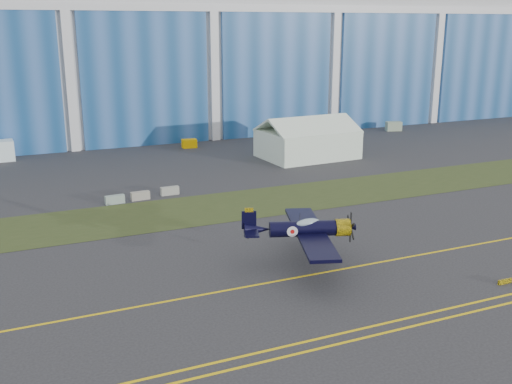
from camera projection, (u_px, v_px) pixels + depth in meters
name	position (u px, v px, depth m)	size (l,w,h in m)	color
ground	(164.00, 272.00, 45.32)	(260.00, 260.00, 0.00)	#323235
grass_median	(126.00, 219.00, 57.66)	(260.00, 10.00, 0.02)	#475128
hangar	(52.00, 43.00, 104.61)	(220.00, 45.70, 30.00)	silver
taxiway_centreline	(183.00, 298.00, 40.91)	(200.00, 0.20, 0.02)	yellow
edge_line_near	(234.00, 369.00, 32.53)	(80.00, 0.20, 0.02)	yellow
edge_line_far	(228.00, 360.00, 33.41)	(80.00, 0.20, 0.02)	yellow
guard_board_right	(505.00, 282.00, 43.18)	(1.20, 0.15, 0.35)	yellow
warbird	(303.00, 229.00, 45.67)	(13.00, 14.29, 3.51)	black
tent	(308.00, 137.00, 83.64)	(13.22, 10.05, 5.88)	white
tug	(189.00, 143.00, 90.90)	(2.19, 1.37, 1.28)	#F0AF00
gse_box	(394.00, 126.00, 105.40)	(2.66, 1.42, 1.60)	#91A889
barrier_a	(115.00, 200.00, 62.43)	(2.00, 0.60, 0.90)	#879D93
barrier_b	(140.00, 196.00, 63.83)	(2.00, 0.60, 0.90)	gray
barrier_c	(170.00, 191.00, 65.73)	(2.00, 0.60, 0.90)	#999B8F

